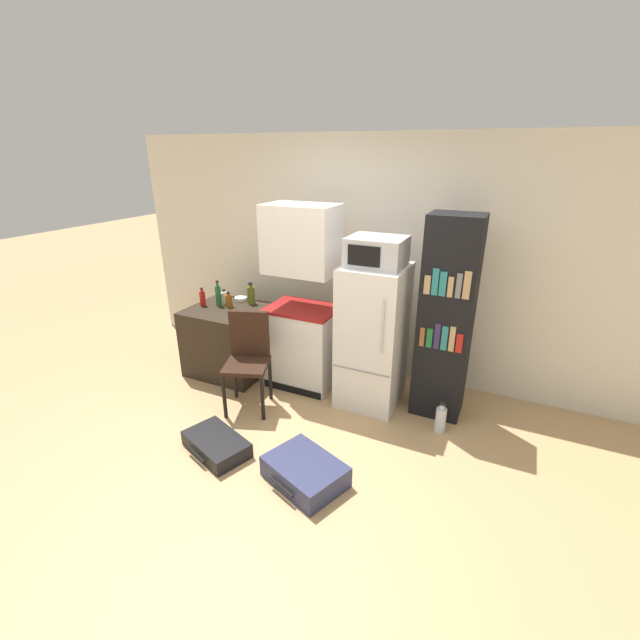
# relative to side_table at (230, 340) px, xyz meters

# --- Properties ---
(ground_plane) EXTENTS (24.00, 24.00, 0.00)m
(ground_plane) POSITION_rel_side_table_xyz_m (1.38, -1.22, -0.38)
(ground_plane) COLOR tan
(wall_back) EXTENTS (6.40, 0.10, 2.55)m
(wall_back) POSITION_rel_side_table_xyz_m (1.58, 0.78, 0.90)
(wall_back) COLOR silver
(wall_back) RESTS_ON ground_plane
(side_table) EXTENTS (0.84, 0.76, 0.76)m
(side_table) POSITION_rel_side_table_xyz_m (0.00, 0.00, 0.00)
(side_table) COLOR #2D2319
(side_table) RESTS_ON ground_plane
(kitchen_hutch) EXTENTS (0.72, 0.55, 1.90)m
(kitchen_hutch) POSITION_rel_side_table_xyz_m (0.88, 0.11, 0.50)
(kitchen_hutch) COLOR white
(kitchen_hutch) RESTS_ON ground_plane
(refrigerator) EXTENTS (0.58, 0.63, 1.40)m
(refrigerator) POSITION_rel_side_table_xyz_m (1.65, 0.08, 0.32)
(refrigerator) COLOR white
(refrigerator) RESTS_ON ground_plane
(microwave) EXTENTS (0.50, 0.43, 0.26)m
(microwave) POSITION_rel_side_table_xyz_m (1.65, 0.07, 1.16)
(microwave) COLOR #B7B7BC
(microwave) RESTS_ON refrigerator
(bookshelf) EXTENTS (0.46, 0.39, 1.89)m
(bookshelf) POSITION_rel_side_table_xyz_m (2.30, 0.19, 0.57)
(bookshelf) COLOR black
(bookshelf) RESTS_ON ground_plane
(bottle_milk_white) EXTENTS (0.08, 0.08, 0.17)m
(bottle_milk_white) POSITION_rel_side_table_xyz_m (-0.12, 0.12, 0.45)
(bottle_milk_white) COLOR white
(bottle_milk_white) RESTS_ON side_table
(bottle_olive_oil) EXTENTS (0.09, 0.09, 0.25)m
(bottle_olive_oil) POSITION_rel_side_table_xyz_m (0.15, 0.25, 0.48)
(bottle_olive_oil) COLOR #566619
(bottle_olive_oil) RESTS_ON side_table
(bottle_ketchup_red) EXTENTS (0.06, 0.06, 0.21)m
(bottle_ketchup_red) POSITION_rel_side_table_xyz_m (-0.30, -0.04, 0.47)
(bottle_ketchup_red) COLOR #AD1914
(bottle_ketchup_red) RESTS_ON side_table
(bottle_green_tall) EXTENTS (0.06, 0.06, 0.29)m
(bottle_green_tall) POSITION_rel_side_table_xyz_m (-0.14, 0.04, 0.50)
(bottle_green_tall) COLOR #1E6028
(bottle_green_tall) RESTS_ON side_table
(bottle_amber_beer) EXTENTS (0.08, 0.08, 0.17)m
(bottle_amber_beer) POSITION_rel_side_table_xyz_m (-0.01, 0.06, 0.45)
(bottle_amber_beer) COLOR brown
(bottle_amber_beer) RESTS_ON side_table
(bowl) EXTENTS (0.14, 0.14, 0.04)m
(bowl) POSITION_rel_side_table_xyz_m (-0.02, 0.28, 0.40)
(bowl) COLOR silver
(bowl) RESTS_ON side_table
(chair) EXTENTS (0.51, 0.51, 0.95)m
(chair) POSITION_rel_side_table_xyz_m (0.60, -0.50, 0.19)
(chair) COLOR black
(chair) RESTS_ON ground_plane
(suitcase_large_flat) EXTENTS (0.70, 0.61, 0.18)m
(suitcase_large_flat) POSITION_rel_side_table_xyz_m (1.59, -1.24, -0.29)
(suitcase_large_flat) COLOR navy
(suitcase_large_flat) RESTS_ON ground_plane
(suitcase_small_flat) EXTENTS (0.66, 0.52, 0.13)m
(suitcase_small_flat) POSITION_rel_side_table_xyz_m (0.75, -1.25, -0.31)
(suitcase_small_flat) COLOR black
(suitcase_small_flat) RESTS_ON ground_plane
(water_bottle_front) EXTENTS (0.09, 0.09, 0.30)m
(water_bottle_front) POSITION_rel_side_table_xyz_m (2.40, -0.16, -0.25)
(water_bottle_front) COLOR silver
(water_bottle_front) RESTS_ON ground_plane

